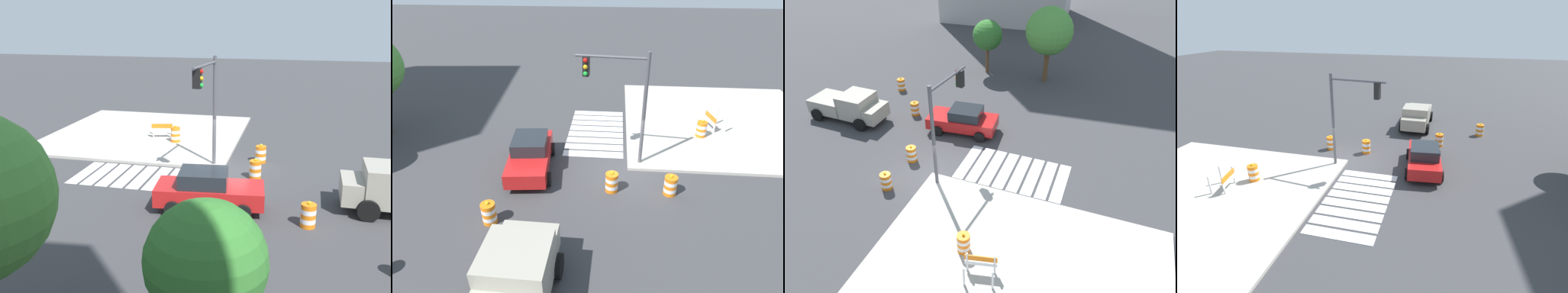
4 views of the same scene
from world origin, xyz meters
TOP-DOWN VIEW (x-y plane):
  - ground_plane at (0.00, 0.00)m, footprint 120.00×120.00m
  - sidewalk_corner at (6.00, -6.00)m, footprint 12.00×12.00m
  - crosswalk_stripes at (4.00, 1.80)m, footprint 5.85×3.20m
  - sports_car at (-0.18, 4.74)m, footprint 4.47×2.49m
  - traffic_barrel_near_corner at (-1.66, 0.76)m, footprint 0.56×0.56m
  - traffic_barrel_median_near at (-4.09, 5.48)m, footprint 0.56×0.56m
  - traffic_barrel_median_far at (-1.69, -1.80)m, footprint 0.56×0.56m
  - traffic_barrel_on_sidewalk at (3.67, -4.22)m, footprint 0.56×0.56m
  - construction_barricade at (4.76, -5.10)m, footprint 1.38×1.03m
  - traffic_light_pole at (0.70, 0.53)m, footprint 0.57×3.28m
  - street_tree_streetside_mid at (-2.00, 14.01)m, footprint 2.38×2.38m

SIDE VIEW (x-z plane):
  - ground_plane at x=0.00m, z-range 0.00..0.00m
  - crosswalk_stripes at x=4.00m, z-range 0.00..0.02m
  - sidewalk_corner at x=6.00m, z-range 0.00..0.15m
  - traffic_barrel_near_corner at x=-1.66m, z-range -0.06..0.96m
  - traffic_barrel_median_near at x=-4.09m, z-range -0.06..0.96m
  - traffic_barrel_median_far at x=-1.69m, z-range -0.06..0.96m
  - traffic_barrel_on_sidewalk at x=3.67m, z-range 0.09..1.11m
  - construction_barricade at x=4.76m, z-range 0.22..1.22m
  - sports_car at x=-0.18m, z-range 0.00..1.63m
  - street_tree_streetside_mid at x=-2.00m, z-range 0.96..5.30m
  - traffic_light_pole at x=0.70m, z-range 1.16..6.66m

